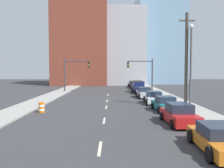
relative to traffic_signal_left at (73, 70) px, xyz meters
name	(u,v)px	position (x,y,z in m)	size (l,w,h in m)	color
sidewalk_left	(68,89)	(-1.97, 6.66, -3.81)	(3.07, 93.47, 0.14)	#9E9B93
sidewalk_right	(151,89)	(15.08, 6.66, -3.81)	(3.07, 93.47, 0.14)	#9E9B93
lane_stripe_at_8m	(100,148)	(6.55, -32.31, -3.88)	(0.16, 2.40, 0.01)	beige
lane_stripe_at_15m	(105,120)	(6.55, -25.35, -3.88)	(0.16, 2.40, 0.01)	beige
lane_stripe_at_22m	(107,107)	(6.55, -18.35, -3.88)	(0.16, 2.40, 0.01)	beige
lane_stripe_at_27m	(108,101)	(6.55, -12.88, -3.88)	(0.16, 2.40, 0.01)	beige
lane_stripe_at_35m	(109,95)	(6.55, -5.41, -3.88)	(0.16, 2.40, 0.01)	beige
building_brick_left	(82,45)	(-1.07, 23.66, 6.96)	(14.00, 16.00, 21.69)	brown
building_office_center	(122,49)	(9.92, 27.66, 6.16)	(12.00, 20.00, 20.09)	#A8A8AD
building_glass_right	(158,40)	(21.14, 31.66, 9.27)	(13.00, 20.00, 26.29)	#7A9EB7
traffic_signal_left	(73,70)	(0.00, 0.00, 0.00)	(4.65, 0.35, 5.93)	#38383D
traffic_signal_right	(145,70)	(13.05, 0.00, 0.00)	(4.65, 0.35, 5.93)	#38383D
utility_pole_right_mid	(187,60)	(14.86, -18.98, 1.16)	(1.60, 0.32, 9.83)	#473D33
traffic_barrel	(42,107)	(0.57, -21.67, -3.40)	(0.56, 0.56, 0.95)	orange
street_lamp	(191,60)	(15.22, -19.34, 1.09)	(0.44, 0.44, 8.60)	#4C4C51
sedan_orange	(219,139)	(12.38, -32.84, -3.24)	(2.23, 4.84, 1.36)	orange
sedan_red	(180,115)	(12.14, -26.57, -3.19)	(2.24, 4.76, 1.53)	red
sedan_teal	(166,104)	(12.36, -20.69, -3.23)	(2.30, 4.45, 1.42)	#196B75
sedan_white	(154,98)	(12.11, -15.49, -3.21)	(2.26, 4.35, 1.46)	silver
sedan_silver	(145,93)	(11.79, -9.33, -3.18)	(2.21, 4.49, 1.54)	#B2B2BC
pickup_truck_navy	(140,88)	(11.89, -1.81, -3.06)	(2.51, 6.38, 2.00)	#141E47
pickup_truck_brown	(138,86)	(12.41, 6.10, -3.12)	(2.63, 5.36, 1.88)	brown
sedan_black	(134,84)	(12.02, 12.04, -3.21)	(2.36, 4.81, 1.46)	black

